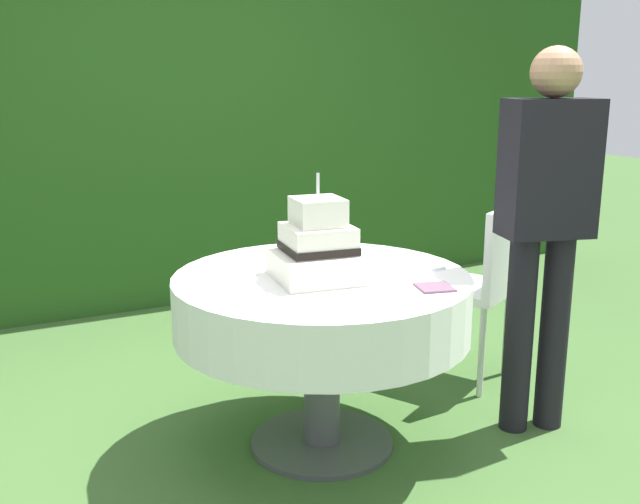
# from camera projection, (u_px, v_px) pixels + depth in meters

# --- Properties ---
(ground_plane) EXTENTS (20.00, 20.00, 0.00)m
(ground_plane) POSITION_uv_depth(u_px,v_px,m) (322.00, 443.00, 3.01)
(ground_plane) COLOR #3D602D
(foliage_hedge) EXTENTS (6.77, 0.48, 2.60)m
(foliage_hedge) POSITION_uv_depth(u_px,v_px,m) (162.00, 105.00, 4.74)
(foliage_hedge) COLOR #234C19
(foliage_hedge) RESTS_ON ground_plane
(cake_table) EXTENTS (1.17, 1.17, 0.73)m
(cake_table) POSITION_uv_depth(u_px,v_px,m) (322.00, 306.00, 2.87)
(cake_table) COLOR #4C4C51
(cake_table) RESTS_ON ground_plane
(wedding_cake) EXTENTS (0.37, 0.37, 0.41)m
(wedding_cake) POSITION_uv_depth(u_px,v_px,m) (318.00, 249.00, 2.77)
(wedding_cake) COLOR white
(wedding_cake) RESTS_ON cake_table
(serving_plate_near) EXTENTS (0.11, 0.11, 0.01)m
(serving_plate_near) POSITION_uv_depth(u_px,v_px,m) (386.00, 260.00, 3.05)
(serving_plate_near) COLOR white
(serving_plate_near) RESTS_ON cake_table
(serving_plate_far) EXTENTS (0.12, 0.12, 0.01)m
(serving_plate_far) POSITION_uv_depth(u_px,v_px,m) (432.00, 266.00, 2.95)
(serving_plate_far) COLOR white
(serving_plate_far) RESTS_ON cake_table
(napkin_stack) EXTENTS (0.15, 0.15, 0.01)m
(napkin_stack) POSITION_uv_depth(u_px,v_px,m) (435.00, 287.00, 2.66)
(napkin_stack) COLOR #6B4C60
(napkin_stack) RESTS_ON cake_table
(garden_chair) EXTENTS (0.54, 0.54, 0.89)m
(garden_chair) POSITION_uv_depth(u_px,v_px,m) (482.00, 277.00, 3.50)
(garden_chair) COLOR white
(garden_chair) RESTS_ON ground_plane
(standing_person) EXTENTS (0.40, 0.29, 1.60)m
(standing_person) POSITION_uv_depth(u_px,v_px,m) (545.00, 217.00, 2.94)
(standing_person) COLOR black
(standing_person) RESTS_ON ground_plane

